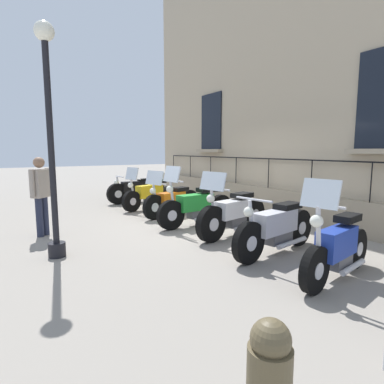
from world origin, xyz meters
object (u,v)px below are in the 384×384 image
(motorcycle_green, at_px, (196,206))
(motorcycle_silver, at_px, (276,228))
(motorcycle_orange, at_px, (172,200))
(lamppost, at_px, (50,135))
(motorcycle_black, at_px, (137,190))
(motorcycle_yellow, at_px, (150,194))
(motorcycle_white, at_px, (233,214))
(motorcycle_blue, at_px, (337,249))
(pedestrian_standing, at_px, (41,192))

(motorcycle_green, xyz_separation_m, motorcycle_silver, (-0.11, 2.45, -0.01))
(motorcycle_orange, relative_size, lamppost, 0.51)
(motorcycle_orange, bearing_deg, motorcycle_black, -90.18)
(motorcycle_black, distance_m, motorcycle_yellow, 1.29)
(motorcycle_white, relative_size, motorcycle_blue, 1.09)
(lamppost, xyz_separation_m, pedestrian_standing, (0.06, -1.55, -1.10))
(motorcycle_green, relative_size, motorcycle_white, 1.05)
(motorcycle_yellow, xyz_separation_m, motorcycle_silver, (-0.16, 5.06, 0.02))
(motorcycle_yellow, height_order, motorcycle_blue, motorcycle_blue)
(motorcycle_green, bearing_deg, motorcycle_orange, -90.01)
(lamppost, bearing_deg, motorcycle_silver, 151.54)
(motorcycle_yellow, bearing_deg, motorcycle_white, 93.51)
(motorcycle_green, bearing_deg, motorcycle_silver, 92.51)
(motorcycle_white, height_order, pedestrian_standing, pedestrian_standing)
(pedestrian_standing, bearing_deg, motorcycle_orange, -173.07)
(motorcycle_orange, relative_size, motorcycle_silver, 0.89)
(pedestrian_standing, bearing_deg, motorcycle_green, 164.87)
(motorcycle_white, bearing_deg, motorcycle_black, -88.05)
(motorcycle_black, bearing_deg, motorcycle_green, 89.87)
(motorcycle_blue, bearing_deg, motorcycle_white, -93.98)
(motorcycle_silver, height_order, lamppost, lamppost)
(motorcycle_yellow, distance_m, motorcycle_white, 3.78)
(motorcycle_silver, bearing_deg, pedestrian_standing, -44.96)
(motorcycle_orange, relative_size, motorcycle_blue, 1.02)
(motorcycle_black, relative_size, pedestrian_standing, 1.31)
(motorcycle_blue, distance_m, lamppost, 4.64)
(motorcycle_silver, bearing_deg, lamppost, -28.46)
(motorcycle_black, relative_size, motorcycle_yellow, 1.04)
(motorcycle_black, distance_m, motorcycle_white, 5.06)
(motorcycle_green, xyz_separation_m, lamppost, (3.16, 0.68, 1.56))
(motorcycle_yellow, bearing_deg, motorcycle_orange, 92.16)
(motorcycle_black, xyz_separation_m, motorcycle_orange, (0.01, 2.63, 0.01))
(motorcycle_orange, distance_m, lamppost, 4.04)
(motorcycle_black, bearing_deg, pedestrian_standing, 43.12)
(motorcycle_silver, distance_m, motorcycle_blue, 1.23)
(motorcycle_yellow, bearing_deg, lamppost, 46.63)
(motorcycle_green, relative_size, motorcycle_silver, 0.99)
(motorcycle_orange, xyz_separation_m, motorcycle_white, (-0.18, 2.43, 0.03))
(motorcycle_orange, relative_size, motorcycle_white, 0.94)
(motorcycle_green, xyz_separation_m, motorcycle_white, (-0.18, 1.16, -0.01))
(lamppost, height_order, pedestrian_standing, lamppost)
(motorcycle_green, distance_m, pedestrian_standing, 3.37)
(motorcycle_black, relative_size, lamppost, 0.57)
(motorcycle_orange, height_order, pedestrian_standing, pedestrian_standing)
(motorcycle_yellow, distance_m, pedestrian_standing, 3.65)
(motorcycle_white, bearing_deg, motorcycle_orange, -85.74)
(motorcycle_green, bearing_deg, motorcycle_black, -90.13)
(motorcycle_orange, distance_m, motorcycle_silver, 3.72)
(motorcycle_white, bearing_deg, motorcycle_blue, 86.02)
(motorcycle_black, xyz_separation_m, motorcycle_white, (-0.17, 5.06, 0.03))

